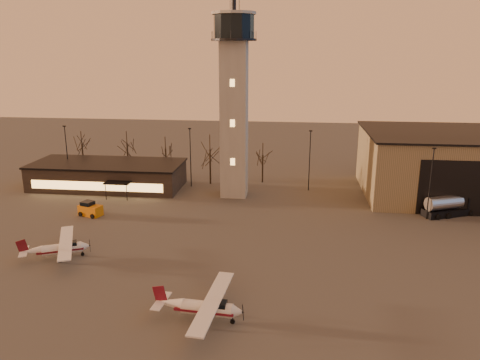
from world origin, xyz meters
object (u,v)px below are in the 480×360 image
object	(u,v)px
control_tower	(234,93)
cessna_front	(209,311)
terminal	(108,175)
fuel_truck	(450,207)
cessna_rear	(63,250)
hangar	(462,164)
service_cart	(90,210)

from	to	relation	value
control_tower	cessna_front	world-z (taller)	control_tower
terminal	cessna_front	bearing A→B (deg)	-57.61
terminal	fuel_truck	xyz separation A→B (m)	(53.62, -7.99, -0.99)
control_tower	cessna_rear	bearing A→B (deg)	-122.02
control_tower	hangar	distance (m)	37.90
control_tower	terminal	size ratio (longest dim) A/B	1.28
terminal	cessna_rear	size ratio (longest dim) A/B	2.60
hangar	cessna_front	world-z (taller)	hangar
cessna_rear	hangar	bearing A→B (deg)	5.31
terminal	cessna_front	world-z (taller)	terminal
cessna_front	service_cart	size ratio (longest dim) A/B	3.01
cessna_front	cessna_rear	world-z (taller)	cessna_front
cessna_rear	service_cart	bearing A→B (deg)	77.66
hangar	fuel_truck	distance (m)	11.61
hangar	cessna_rear	size ratio (longest dim) A/B	3.14
fuel_truck	hangar	bearing A→B (deg)	43.35
hangar	cessna_front	size ratio (longest dim) A/B	2.83
control_tower	hangar	size ratio (longest dim) A/B	1.07
cessna_front	control_tower	bearing A→B (deg)	98.69
cessna_front	cessna_rear	distance (m)	21.43
hangar	cessna_rear	bearing A→B (deg)	-150.25
fuel_truck	service_cart	size ratio (longest dim) A/B	2.28
terminal	service_cart	bearing A→B (deg)	-78.40
terminal	fuel_truck	size ratio (longest dim) A/B	3.10
cessna_rear	service_cart	xyz separation A→B (m)	(-2.97, 13.86, -0.18)
hangar	cessna_rear	distance (m)	60.22
cessna_front	service_cart	xyz separation A→B (m)	(-21.55, 24.53, -0.24)
cessna_rear	cessna_front	bearing A→B (deg)	-54.34
control_tower	terminal	distance (m)	26.24
control_tower	cessna_rear	distance (m)	34.13
control_tower	fuel_truck	world-z (taller)	control_tower
fuel_truck	service_cart	xyz separation A→B (m)	(-50.76, -5.97, -0.39)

